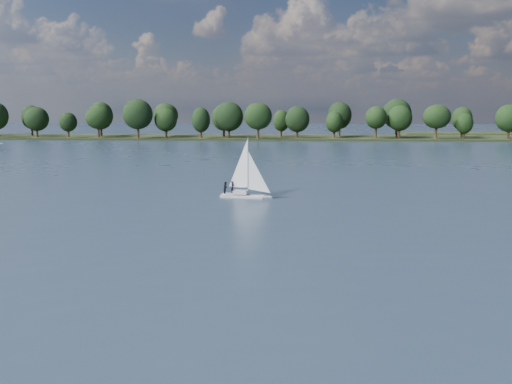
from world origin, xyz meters
TOP-DOWN VIEW (x-y plane):
  - ground at (0.00, 100.00)m, footprint 700.00×700.00m
  - far_shore at (0.00, 212.00)m, footprint 660.00×40.00m
  - sailboat at (-8.35, 53.77)m, footprint 6.59×2.95m
  - treeline at (0.50, 207.67)m, footprint 562.79×74.37m

SIDE VIEW (x-z plane):
  - ground at x=0.00m, z-range 0.00..0.00m
  - far_shore at x=0.00m, z-range -0.75..0.75m
  - sailboat at x=-8.35m, z-range -1.85..6.53m
  - treeline at x=0.50m, z-range -1.15..17.66m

